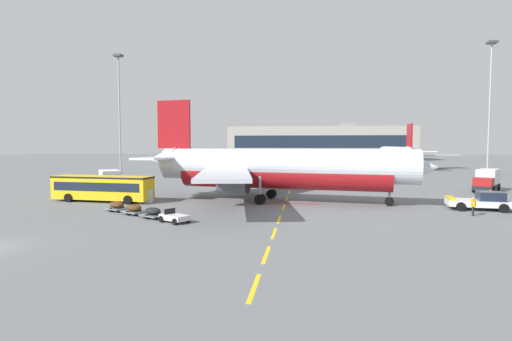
# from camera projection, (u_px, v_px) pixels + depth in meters

# --- Properties ---
(ground) EXTENTS (400.00, 400.00, 0.00)m
(ground) POSITION_uv_depth(u_px,v_px,m) (437.00, 189.00, 60.88)
(ground) COLOR slate
(apron_paint_markings) EXTENTS (8.00, 93.73, 0.01)m
(apron_paint_markings) POSITION_uv_depth(u_px,v_px,m) (290.00, 190.00, 59.66)
(apron_paint_markings) COLOR yellow
(apron_paint_markings) RESTS_ON ground
(airliner_foreground) EXTENTS (34.76, 34.18, 12.20)m
(airliner_foreground) POSITION_uv_depth(u_px,v_px,m) (278.00, 168.00, 47.29)
(airliner_foreground) COLOR silver
(airliner_foreground) RESTS_ON ground
(pushback_tug) EXTENTS (6.34, 3.86, 2.08)m
(pushback_tug) POSITION_uv_depth(u_px,v_px,m) (481.00, 201.00, 41.45)
(pushback_tug) COLOR silver
(pushback_tug) RESTS_ON ground
(airliner_mid_left) EXTENTS (33.37, 33.49, 11.76)m
(airliner_mid_left) POSITION_uv_depth(u_px,v_px,m) (396.00, 154.00, 113.56)
(airliner_mid_left) COLOR silver
(airliner_mid_left) RESTS_ON ground
(apron_shuttle_bus) EXTENTS (12.24, 3.97, 3.00)m
(apron_shuttle_bus) POSITION_uv_depth(u_px,v_px,m) (103.00, 187.00, 47.43)
(apron_shuttle_bus) COLOR yellow
(apron_shuttle_bus) RESTS_ON ground
(catering_truck) EXTENTS (5.76, 7.20, 3.14)m
(catering_truck) POSITION_uv_depth(u_px,v_px,m) (487.00, 180.00, 57.34)
(catering_truck) COLOR black
(catering_truck) RESTS_ON ground
(ground_power_truck) EXTENTS (5.90, 7.15, 3.14)m
(ground_power_truck) POSITION_uv_depth(u_px,v_px,m) (109.00, 181.00, 56.40)
(ground_power_truck) COLOR black
(ground_power_truck) RESTS_ON ground
(baggage_train) EXTENTS (10.54, 7.50, 1.14)m
(baggage_train) POSITION_uv_depth(u_px,v_px,m) (143.00, 211.00, 37.73)
(baggage_train) COLOR silver
(baggage_train) RESTS_ON ground
(ground_crew_worker) EXTENTS (0.32, 0.71, 1.77)m
(ground_crew_worker) POSITION_uv_depth(u_px,v_px,m) (473.00, 205.00, 38.01)
(ground_crew_worker) COLOR #232328
(ground_crew_worker) RESTS_ON ground
(uld_cargo_container) EXTENTS (1.97, 1.94, 1.60)m
(uld_cargo_container) POSITION_uv_depth(u_px,v_px,m) (146.00, 196.00, 46.58)
(uld_cargo_container) COLOR #B7BCC6
(uld_cargo_container) RESTS_ON ground
(apron_light_mast_near) EXTENTS (1.80, 1.80, 26.86)m
(apron_light_mast_near) POSITION_uv_depth(u_px,v_px,m) (119.00, 101.00, 91.59)
(apron_light_mast_near) COLOR slate
(apron_light_mast_near) RESTS_ON ground
(apron_light_mast_far) EXTENTS (1.80, 1.80, 27.67)m
(apron_light_mast_far) POSITION_uv_depth(u_px,v_px,m) (490.00, 94.00, 83.02)
(apron_light_mast_far) COLOR slate
(apron_light_mast_far) RESTS_ON ground
(terminal_satellite) EXTENTS (76.61, 20.42, 15.53)m
(terminal_satellite) POSITION_uv_depth(u_px,v_px,m) (320.00, 143.00, 172.77)
(terminal_satellite) COLOR #9E998E
(terminal_satellite) RESTS_ON ground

